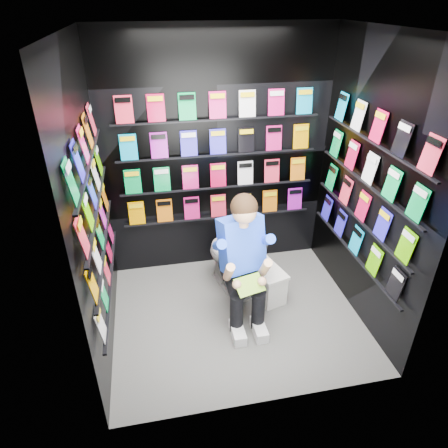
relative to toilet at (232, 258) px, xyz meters
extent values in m
plane|color=slate|center=(-0.05, -0.47, -0.37)|extent=(2.40, 2.40, 0.00)
plane|color=white|center=(-0.05, -0.47, 2.23)|extent=(2.40, 2.40, 0.00)
cube|color=black|center=(-0.05, 0.53, 0.93)|extent=(2.40, 0.04, 2.60)
cube|color=black|center=(-0.05, -1.47, 0.93)|extent=(2.40, 0.04, 2.60)
cube|color=black|center=(-1.25, -0.47, 0.93)|extent=(0.04, 2.00, 2.60)
cube|color=black|center=(1.15, -0.47, 0.93)|extent=(0.04, 2.00, 2.60)
imported|color=silver|center=(0.00, 0.00, 0.00)|extent=(0.59, 0.83, 0.73)
cube|color=silver|center=(0.32, -0.24, -0.21)|extent=(0.35, 0.48, 0.32)
cube|color=silver|center=(0.32, -0.24, -0.03)|extent=(0.37, 0.50, 0.03)
cube|color=green|center=(0.00, -0.73, 0.21)|extent=(0.28, 0.21, 0.11)
camera|label=1|loc=(-0.76, -3.41, 2.43)|focal=32.00mm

